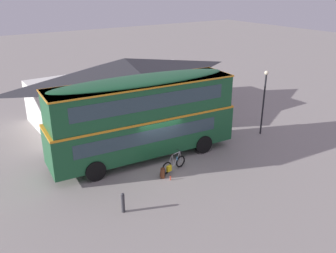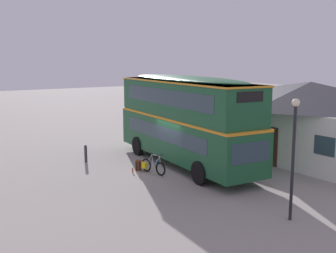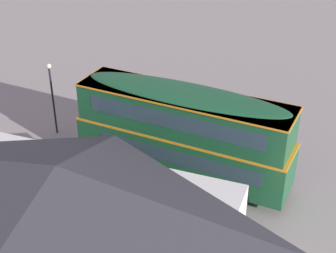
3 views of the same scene
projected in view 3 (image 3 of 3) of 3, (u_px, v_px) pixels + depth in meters
The scene contains 8 objects.
ground_plane at pixel (182, 165), 26.21m from camera, with size 120.00×120.00×0.00m, color gray.
double_decker_bus at pixel (183, 130), 24.10m from camera, with size 10.95×3.36×4.79m.
touring_bicycle at pixel (189, 145), 27.23m from camera, with size 1.72×0.66×1.03m.
backpack_on_ground at pixel (206, 146), 27.23m from camera, with size 0.35×0.36×0.56m.
water_bottle_red_squeeze at pixel (205, 144), 27.74m from camera, with size 0.07×0.07×0.26m.
pub_building at pixel (62, 211), 19.43m from camera, with size 13.78×7.05×4.37m.
street_lamp at pixel (52, 91), 27.77m from camera, with size 0.28×0.28×4.33m.
kerb_bollard at pixel (268, 140), 27.42m from camera, with size 0.16×0.16×0.97m.
Camera 3 is at (-7.31, 20.52, 14.74)m, focal length 53.22 mm.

